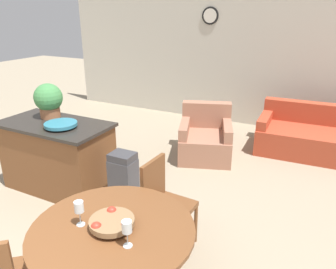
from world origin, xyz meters
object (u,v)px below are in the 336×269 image
(wine_glass_left, at_px, (79,208))
(armchair, at_px, (205,139))
(dining_chair_far_side, at_px, (164,200))
(trash_bin, at_px, (124,181))
(dining_table, at_px, (114,247))
(couch, at_px, (328,139))
(fruit_bowl, at_px, (112,222))
(teal_bowl, at_px, (61,124))
(kitchen_island, at_px, (58,156))
(potted_plant, at_px, (49,100))
(wine_glass_right, at_px, (127,228))

(wine_glass_left, relative_size, armchair, 0.17)
(dining_chair_far_side, distance_m, trash_bin, 0.84)
(dining_table, distance_m, trash_bin, 1.45)
(trash_bin, bearing_deg, couch, 53.23)
(wine_glass_left, distance_m, trash_bin, 1.50)
(couch, bearing_deg, dining_table, -111.14)
(trash_bin, bearing_deg, fruit_bowl, -58.20)
(teal_bowl, distance_m, trash_bin, 1.03)
(teal_bowl, bearing_deg, wine_glass_left, -42.01)
(dining_table, xyz_separation_m, kitchen_island, (-1.79, 1.23, -0.13))
(potted_plant, bearing_deg, kitchen_island, -37.39)
(potted_plant, bearing_deg, couch, 38.16)
(dining_table, bearing_deg, trash_bin, 121.83)
(dining_table, bearing_deg, teal_bowl, 144.19)
(dining_chair_far_side, relative_size, fruit_bowl, 2.77)
(trash_bin, xyz_separation_m, couch, (2.09, 2.80, -0.08))
(potted_plant, distance_m, couch, 4.34)
(dining_chair_far_side, relative_size, armchair, 0.80)
(kitchen_island, distance_m, couch, 4.20)
(trash_bin, distance_m, armchair, 1.90)
(dining_table, height_order, fruit_bowl, fruit_bowl)
(fruit_bowl, xyz_separation_m, armchair, (-0.44, 3.09, -0.53))
(couch, height_order, armchair, armchair)
(dining_chair_far_side, xyz_separation_m, wine_glass_right, (0.23, -0.96, 0.39))
(wine_glass_right, relative_size, teal_bowl, 0.51)
(couch, relative_size, armchair, 1.96)
(wine_glass_right, height_order, couch, wine_glass_right)
(teal_bowl, xyz_separation_m, trash_bin, (0.83, 0.08, -0.61))
(wine_glass_right, xyz_separation_m, kitchen_island, (-2.00, 1.34, -0.45))
(trash_bin, relative_size, couch, 0.32)
(dining_chair_far_side, height_order, potted_plant, potted_plant)
(dining_chair_far_side, xyz_separation_m, potted_plant, (-1.98, 0.55, 0.64))
(fruit_bowl, xyz_separation_m, couch, (1.34, 4.02, -0.54))
(fruit_bowl, height_order, wine_glass_right, wine_glass_right)
(teal_bowl, bearing_deg, couch, 44.58)
(dining_table, relative_size, wine_glass_right, 6.14)
(wine_glass_left, relative_size, teal_bowl, 0.51)
(dining_chair_far_side, distance_m, armchair, 2.29)
(armchair, bearing_deg, kitchen_island, -145.83)
(dining_chair_far_side, bearing_deg, couch, 160.19)
(wine_glass_right, distance_m, armchair, 3.33)
(potted_plant, bearing_deg, wine_glass_right, -34.15)
(wine_glass_right, height_order, potted_plant, potted_plant)
(armchair, bearing_deg, dining_chair_far_side, -99.25)
(teal_bowl, relative_size, trash_bin, 0.55)
(dining_chair_far_side, xyz_separation_m, couch, (1.36, 3.17, -0.24))
(dining_table, height_order, wine_glass_left, wine_glass_left)
(wine_glass_left, bearing_deg, potted_plant, 140.45)
(wine_glass_left, distance_m, couch, 4.43)
(dining_table, xyz_separation_m, potted_plant, (-2.01, 1.39, 0.57))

